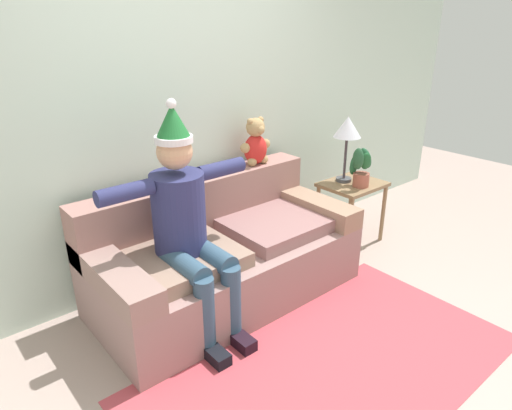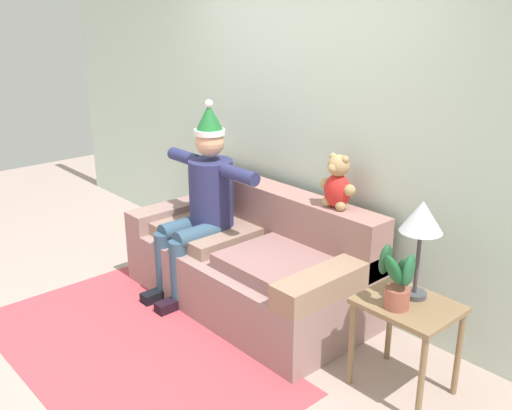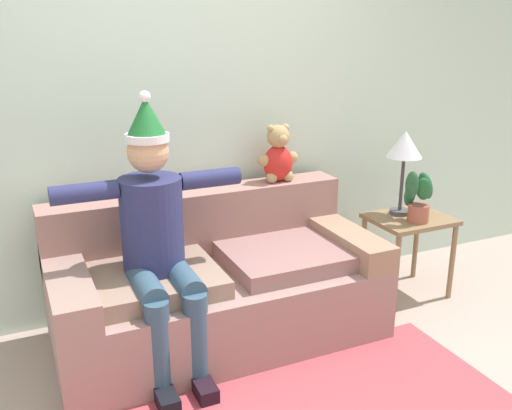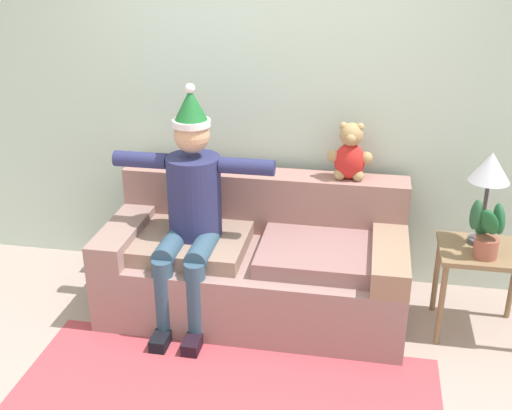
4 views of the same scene
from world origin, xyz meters
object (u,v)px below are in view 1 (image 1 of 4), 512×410
at_px(couch, 223,254).
at_px(table_lamp, 347,130).
at_px(person_seated, 187,222).
at_px(side_table, 352,193).
at_px(teddy_bear, 256,143).
at_px(potted_plant, 361,167).

height_order(couch, table_lamp, table_lamp).
relative_size(person_seated, side_table, 2.64).
bearing_deg(teddy_bear, table_lamp, -17.18).
distance_m(person_seated, potted_plant, 1.77).
bearing_deg(table_lamp, side_table, -74.72).
distance_m(table_lamp, potted_plant, 0.34).
bearing_deg(table_lamp, potted_plant, -91.32).
distance_m(teddy_bear, side_table, 1.06).
relative_size(couch, potted_plant, 5.28).
xyz_separation_m(person_seated, potted_plant, (1.77, 0.02, -0.02)).
bearing_deg(side_table, potted_plant, -107.16).
height_order(couch, teddy_bear, teddy_bear).
bearing_deg(table_lamp, teddy_bear, 162.82).
relative_size(side_table, table_lamp, 0.98).
distance_m(couch, teddy_bear, 0.93).
xyz_separation_m(couch, person_seated, (-0.38, -0.17, 0.44)).
xyz_separation_m(person_seated, table_lamp, (1.77, 0.20, 0.27)).
xyz_separation_m(teddy_bear, potted_plant, (0.82, -0.43, -0.26)).
relative_size(couch, side_table, 3.36).
xyz_separation_m(couch, teddy_bear, (0.56, 0.29, 0.68)).
relative_size(person_seated, teddy_bear, 3.95).
relative_size(couch, person_seated, 1.27).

